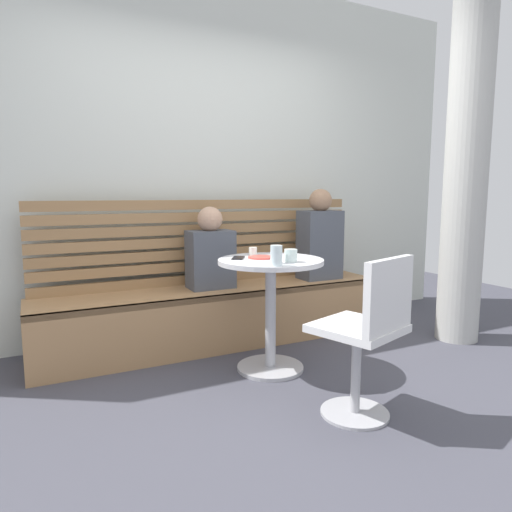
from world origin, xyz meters
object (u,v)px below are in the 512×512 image
object	(u,v)px
white_chair	(368,332)
cup_water_clear	(276,254)
person_adult	(320,239)
person_child_left	(210,253)
cup_glass_tall	(276,256)
booth_bench	(219,316)
cup_espresso_small	(253,251)
phone_on_table	(238,258)
plate_small	(261,257)
cafe_table	(271,293)
cup_glass_short	(291,256)

from	to	relation	value
white_chair	cup_water_clear	distance (m)	0.74
person_adult	cup_water_clear	bearing A→B (deg)	-137.30
person_child_left	cup_glass_tall	xyz separation A→B (m)	(0.05, -0.94, 0.09)
person_child_left	cup_water_clear	xyz separation A→B (m)	(0.10, -0.85, 0.08)
booth_bench	person_adult	size ratio (longest dim) A/B	3.57
cup_espresso_small	phone_on_table	xyz separation A→B (m)	(-0.16, -0.10, -0.02)
white_chair	cup_water_clear	size ratio (longest dim) A/B	7.73
white_chair	phone_on_table	distance (m)	1.01
person_child_left	phone_on_table	world-z (taller)	person_child_left
phone_on_table	plate_small	bearing A→B (deg)	-171.88
booth_bench	cup_glass_tall	size ratio (longest dim) A/B	22.50
cafe_table	phone_on_table	bearing A→B (deg)	146.11
cup_glass_tall	phone_on_table	bearing A→B (deg)	99.95
booth_bench	cup_espresso_small	xyz separation A→B (m)	(0.09, -0.43, 0.55)
cup_glass_short	phone_on_table	bearing A→B (deg)	127.90
cup_glass_tall	cup_water_clear	size ratio (longest dim) A/B	1.09
cup_espresso_small	plate_small	distance (m)	0.16
cafe_table	plate_small	distance (m)	0.24
cafe_table	plate_small	bearing A→B (deg)	123.55
cup_glass_short	phone_on_table	distance (m)	0.37
cafe_table	cup_glass_short	distance (m)	0.31
booth_bench	person_child_left	xyz separation A→B (m)	(-0.05, 0.03, 0.49)
cup_glass_short	cup_espresso_small	world-z (taller)	cup_glass_short
cup_glass_short	phone_on_table	xyz separation A→B (m)	(-0.22, 0.29, -0.04)
person_child_left	cup_espresso_small	bearing A→B (deg)	-73.73
plate_small	cup_espresso_small	bearing A→B (deg)	83.41
white_chair	person_child_left	world-z (taller)	person_child_left
phone_on_table	person_adult	bearing A→B (deg)	-121.15
cafe_table	cup_water_clear	xyz separation A→B (m)	(-0.06, -0.17, 0.28)
white_chair	cup_glass_tall	distance (m)	0.68
white_chair	person_adult	bearing A→B (deg)	64.35
phone_on_table	cup_espresso_small	bearing A→B (deg)	-115.76
person_child_left	cup_espresso_small	xyz separation A→B (m)	(0.13, -0.46, 0.05)
cup_water_clear	white_chair	bearing A→B (deg)	-74.45
white_chair	plate_small	world-z (taller)	white_chair
person_child_left	phone_on_table	distance (m)	0.56
person_adult	phone_on_table	world-z (taller)	person_adult
cup_espresso_small	phone_on_table	world-z (taller)	cup_espresso_small
white_chair	person_child_left	size ratio (longest dim) A/B	1.37
booth_bench	person_adult	xyz separation A→B (m)	(0.92, -0.02, 0.56)
person_adult	person_child_left	xyz separation A→B (m)	(-0.97, 0.05, -0.07)
booth_bench	cafe_table	size ratio (longest dim) A/B	3.65
cup_espresso_small	phone_on_table	size ratio (longest dim) A/B	0.40
white_chair	person_child_left	bearing A→B (deg)	100.50
cup_water_clear	person_child_left	bearing A→B (deg)	96.60
cafe_table	person_adult	size ratio (longest dim) A/B	0.98
phone_on_table	cup_glass_tall	bearing A→B (deg)	131.51
person_adult	cup_water_clear	world-z (taller)	person_adult
cup_espresso_small	plate_small	world-z (taller)	cup_espresso_small
cup_water_clear	booth_bench	bearing A→B (deg)	93.51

